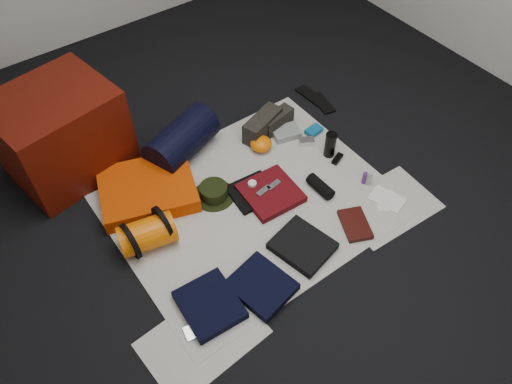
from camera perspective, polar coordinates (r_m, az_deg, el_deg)
floor at (r=3.03m, az=-0.48°, el=-1.44°), size 4.50×4.50×0.02m
newspaper_mat at (r=3.02m, az=-0.48°, el=-1.28°), size 1.60×1.30×0.01m
newspaper_sheet_front_left at (r=2.59m, az=-6.12°, el=-16.26°), size 0.61×0.44×0.00m
newspaper_sheet_front_right at (r=3.11m, az=14.78°, el=-1.53°), size 0.60×0.43×0.00m
red_cabinet at (r=3.26m, az=-21.40°, el=6.24°), size 0.76×0.66×0.56m
sleeping_pad at (r=3.09m, az=-12.28°, el=0.29°), size 0.68×0.61×0.10m
stuff_sack at (r=2.84m, az=-12.30°, el=-4.73°), size 0.34×0.24×0.18m
sack_strap_left at (r=2.81m, az=-14.15°, el=-5.47°), size 0.02×0.22×0.22m
sack_strap_right at (r=2.84m, az=-10.61°, el=-3.58°), size 0.02×0.22×0.22m
navy_duffel at (r=3.24m, az=-8.48°, el=5.90°), size 0.55×0.41×0.26m
boonie_brim at (r=3.06m, az=-4.82°, el=-0.37°), size 0.34×0.34×0.01m
boonie_crown at (r=3.03m, az=-4.87°, el=0.12°), size 0.17×0.17×0.07m
hiking_boot_left at (r=3.38m, az=0.75°, el=7.61°), size 0.33×0.21×0.15m
hiking_boot_right at (r=3.44m, az=2.38°, el=8.13°), size 0.26×0.13×0.13m
flip_flop_left at (r=3.71m, az=7.57°, el=10.08°), size 0.14×0.25×0.01m
flip_flop_right at (r=3.76m, az=6.28°, el=10.89°), size 0.10×0.25×0.01m
trousers_navy_a at (r=2.63m, az=-5.32°, el=-12.71°), size 0.30×0.34×0.05m
trousers_navy_b at (r=2.67m, az=0.61°, el=-10.67°), size 0.33×0.36×0.05m
trousers_charcoal at (r=2.82m, az=5.34°, el=-6.14°), size 0.33×0.36×0.05m
black_tshirt at (r=3.06m, az=-0.40°, el=-0.02°), size 0.29×0.27×0.03m
red_shirt at (r=3.04m, az=1.67°, el=-0.12°), size 0.34×0.34×0.04m
orange_stuff_sack at (r=3.30m, az=0.58°, el=5.52°), size 0.15×0.15×0.09m
first_aid_pouch at (r=3.41m, az=3.43°, el=6.79°), size 0.21×0.18×0.05m
water_bottle at (r=3.26m, az=8.47°, el=5.38°), size 0.08×0.08×0.18m
speaker at (r=3.08m, az=7.37°, el=0.63°), size 0.08×0.19×0.07m
compact_camera at (r=3.37m, az=5.79°, el=5.76°), size 0.12×0.10×0.04m
cyan_case at (r=3.45m, az=6.62°, el=6.97°), size 0.12×0.08×0.04m
toiletry_purple at (r=3.16m, az=12.31°, el=1.58°), size 0.04×0.04×0.09m
toiletry_clear at (r=3.16m, az=12.79°, el=1.55°), size 0.04×0.04×0.10m
paperback_book at (r=2.96m, az=11.26°, el=-3.65°), size 0.22×0.26×0.03m
map_booklet at (r=3.14m, az=14.75°, el=-0.79°), size 0.19×0.23×0.01m
map_printout at (r=3.13m, az=14.60°, el=-0.97°), size 0.19×0.20×0.01m
sunglasses at (r=3.29m, az=9.29°, el=3.76°), size 0.11×0.07×0.02m
key_cluster at (r=2.60m, az=-7.27°, el=-15.57°), size 0.09×0.09×0.01m
tape_roll at (r=3.06m, az=-0.43°, el=0.87°), size 0.05×0.05×0.04m
energy_bar_a at (r=3.02m, az=0.85°, el=0.12°), size 0.10×0.05×0.01m
energy_bar_b at (r=3.05m, az=2.05°, el=0.80°), size 0.10×0.05×0.01m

